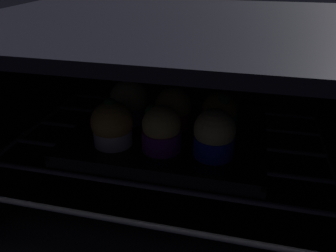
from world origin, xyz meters
TOP-DOWN VIEW (x-y plane):
  - oven_cavity at (0.00, 26.25)cm, footprint 59.00×47.00cm
  - oven_rack at (0.00, 22.00)cm, footprint 54.80×42.00cm
  - baking_tray at (0.00, 23.29)cm, footprint 33.22×24.71cm
  - muffin_row0_col0 at (-8.33, 18.65)cm, footprint 7.00×7.00cm
  - muffin_row0_col1 at (-0.32, 18.87)cm, footprint 6.41×6.41cm
  - muffin_row0_col2 at (8.41, 19.02)cm, footprint 6.54×6.54cm
  - muffin_row1_col0 at (-8.55, 27.62)cm, footprint 7.02×7.02cm
  - muffin_row1_col1 at (0.05, 27.31)cm, footprint 6.65×6.65cm
  - muffin_row1_col2 at (8.25, 27.70)cm, footprint 6.41×6.41cm

SIDE VIEW (x-z plane):
  - oven_rack at x=0.00cm, z-range 13.20..14.00cm
  - baking_tray at x=0.00cm, z-range 13.59..15.79cm
  - oven_cavity at x=0.00cm, z-range -1.50..35.50cm
  - muffin_row1_col2 at x=8.25cm, z-range 14.78..22.24cm
  - muffin_row1_col1 at x=0.05cm, z-range 14.82..22.29cm
  - muffin_row0_col0 at x=-8.33cm, z-range 14.59..22.73cm
  - muffin_row0_col1 at x=-0.32cm, z-range 14.98..22.61cm
  - muffin_row0_col2 at x=8.41cm, z-range 14.95..22.74cm
  - muffin_row1_col0 at x=-8.55cm, z-range 14.75..23.45cm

